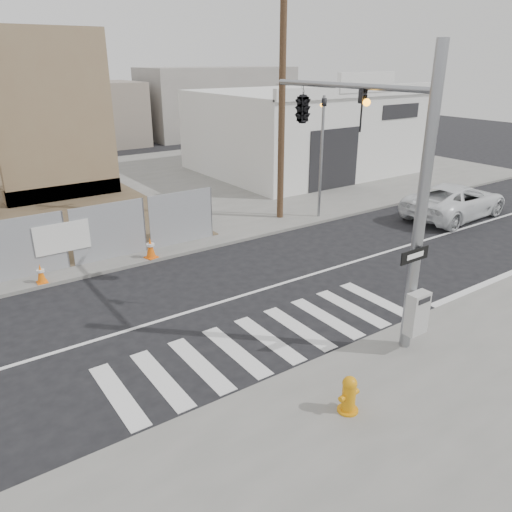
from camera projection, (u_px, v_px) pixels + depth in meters
ground at (218, 303)px, 14.74m from camera, size 100.00×100.00×0.00m
sidewalk_far at (77, 199)px, 25.39m from camera, size 50.00×20.00×0.12m
signal_pole at (338, 140)px, 12.74m from camera, size 0.96×5.87×7.00m
far_signal_pole at (322, 140)px, 21.21m from camera, size 0.16×0.20×5.60m
concrete_wall_right at (57, 133)px, 23.96m from camera, size 5.50×1.30×8.00m
auto_shop at (303, 131)px, 31.13m from camera, size 12.00×10.20×5.95m
utility_pole_right at (282, 98)px, 20.47m from camera, size 1.60×0.28×10.00m
fire_hydrant at (349, 394)px, 9.91m from camera, size 0.50×0.47×0.81m
suv at (455, 201)px, 22.46m from camera, size 5.63×2.85×1.53m
traffic_cone_c at (41, 274)px, 15.69m from camera, size 0.33×0.33×0.63m
traffic_cone_d at (150, 248)px, 17.64m from camera, size 0.48×0.48×0.76m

